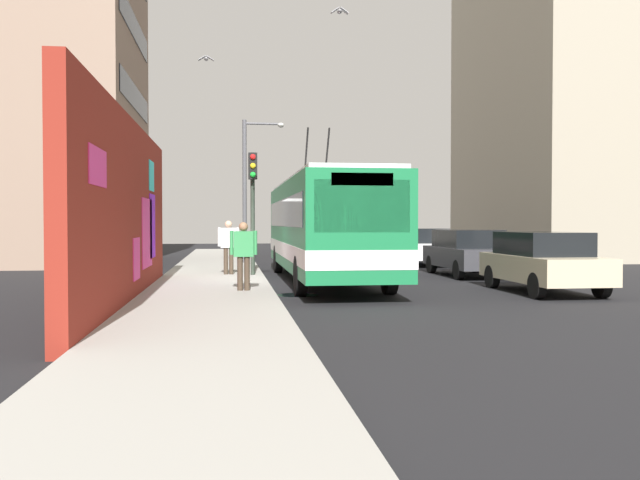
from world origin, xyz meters
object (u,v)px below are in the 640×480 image
parked_car_white (422,246)px  parked_car_navy (391,242)px  city_bus (324,225)px  parked_car_champagne (543,261)px  parked_car_dark_gray (468,252)px  traffic_light (253,192)px  street_lamp (250,180)px  pedestrian_midblock (229,243)px  pedestrian_at_curb (243,250)px

parked_car_white → parked_car_navy: (5.53, 0.00, -0.00)m
parked_car_white → city_bus: bearing=144.5°
parked_car_champagne → parked_car_white: (11.38, 0.00, 0.00)m
parked_car_champagne → parked_car_dark_gray: bearing=0.0°
traffic_light → street_lamp: 7.13m
street_lamp → pedestrian_midblock: bearing=172.4°
traffic_light → city_bus: bearing=-114.8°
parked_car_champagne → parked_car_dark_gray: 5.67m
pedestrian_at_curb → parked_car_white: bearing=-34.5°
parked_car_navy → parked_car_dark_gray: bearing=-180.0°
parked_car_white → street_lamp: street_lamp is taller
parked_car_white → street_lamp: bearing=83.9°
parked_car_navy → traffic_light: (-11.84, 7.35, 1.97)m
parked_car_champagne → traffic_light: 9.14m
parked_car_dark_gray → pedestrian_midblock: 8.13m
traffic_light → parked_car_white: bearing=-49.4°
parked_car_navy → pedestrian_at_curb: (-16.82, 7.75, 0.31)m
parked_car_dark_gray → pedestrian_at_curb: 9.56m
parked_car_white → traffic_light: (-6.31, 7.35, 1.97)m
parked_car_champagne → parked_car_dark_gray: size_ratio=0.94×
pedestrian_midblock → traffic_light: traffic_light is taller
city_bus → parked_car_champagne: 6.67m
parked_car_dark_gray → parked_car_white: bearing=0.0°
city_bus → parked_car_champagne: (-4.07, -5.20, -0.92)m
parked_car_navy → pedestrian_midblock: (-11.41, 8.12, 0.35)m
parked_car_dark_gray → street_lamp: (6.48, 7.24, 2.79)m
city_bus → traffic_light: size_ratio=3.19×
pedestrian_at_curb → pedestrian_midblock: (5.41, 0.37, 0.04)m
city_bus → parked_car_champagne: size_ratio=2.92×
parked_car_champagne → street_lamp: street_lamp is taller
city_bus → parked_car_navy: city_bus is taller
pedestrian_at_curb → traffic_light: 5.27m
pedestrian_at_curb → traffic_light: traffic_light is taller
parked_car_dark_gray → parked_car_navy: size_ratio=1.03×
city_bus → parked_car_white: bearing=-35.5°
pedestrian_midblock → parked_car_white: bearing=-54.1°
parked_car_dark_gray → parked_car_navy: bearing=0.0°
parked_car_champagne → parked_car_navy: same height
parked_car_dark_gray → pedestrian_at_curb: size_ratio=2.69×
street_lamp → pedestrian_at_curb: bearing=177.6°
parked_car_dark_gray → parked_car_white: (5.71, 0.00, -0.00)m
traffic_light → street_lamp: bearing=-0.9°
parked_car_champagne → parked_car_white: same height
parked_car_navy → street_lamp: bearing=123.3°
city_bus → parked_car_white: 9.01m
pedestrian_at_curb → traffic_light: (4.98, -0.40, 1.65)m
street_lamp → parked_car_champagne: bearing=-149.2°
parked_car_navy → pedestrian_midblock: bearing=144.6°
parked_car_champagne → city_bus: bearing=51.9°
pedestrian_at_curb → street_lamp: street_lamp is taller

